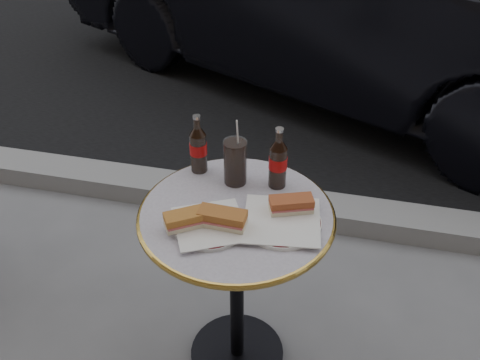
% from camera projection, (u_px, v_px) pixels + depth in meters
% --- Properties ---
extents(ground, '(80.00, 80.00, 0.00)m').
position_uv_depth(ground, '(237.00, 355.00, 2.10)').
color(ground, slate).
rests_on(ground, ground).
extents(curb, '(40.00, 0.20, 0.12)m').
position_uv_depth(curb, '(277.00, 205.00, 2.78)').
color(curb, gray).
rests_on(curb, ground).
extents(bistro_table, '(0.62, 0.62, 0.73)m').
position_uv_depth(bistro_table, '(237.00, 292.00, 1.88)').
color(bistro_table, '#BAB2C4').
rests_on(bistro_table, ground).
extents(plate_left, '(0.27, 0.27, 0.01)m').
position_uv_depth(plate_left, '(210.00, 226.00, 1.60)').
color(plate_left, silver).
rests_on(plate_left, bistro_table).
extents(plate_right, '(0.25, 0.25, 0.01)m').
position_uv_depth(plate_right, '(282.00, 222.00, 1.62)').
color(plate_right, white).
rests_on(plate_right, bistro_table).
extents(sandwich_left_a, '(0.15, 0.13, 0.05)m').
position_uv_depth(sandwich_left_a, '(187.00, 220.00, 1.58)').
color(sandwich_left_a, '#B7702E').
rests_on(sandwich_left_a, plate_left).
extents(sandwich_left_b, '(0.14, 0.07, 0.05)m').
position_uv_depth(sandwich_left_b, '(222.00, 219.00, 1.58)').
color(sandwich_left_b, '#A9612B').
rests_on(sandwich_left_b, plate_left).
extents(sandwich_right, '(0.15, 0.10, 0.05)m').
position_uv_depth(sandwich_right, '(291.00, 205.00, 1.63)').
color(sandwich_right, '#A44D29').
rests_on(sandwich_right, plate_right).
extents(cola_bottle_left, '(0.08, 0.08, 0.21)m').
position_uv_depth(cola_bottle_left, '(198.00, 144.00, 1.79)').
color(cola_bottle_left, black).
rests_on(cola_bottle_left, bistro_table).
extents(cola_bottle_right, '(0.08, 0.08, 0.22)m').
position_uv_depth(cola_bottle_right, '(278.00, 158.00, 1.71)').
color(cola_bottle_right, black).
rests_on(cola_bottle_right, bistro_table).
extents(cola_glass, '(0.09, 0.09, 0.16)m').
position_uv_depth(cola_glass, '(235.00, 162.00, 1.75)').
color(cola_glass, black).
rests_on(cola_glass, bistro_table).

